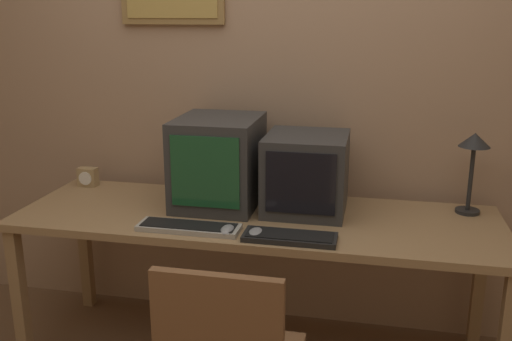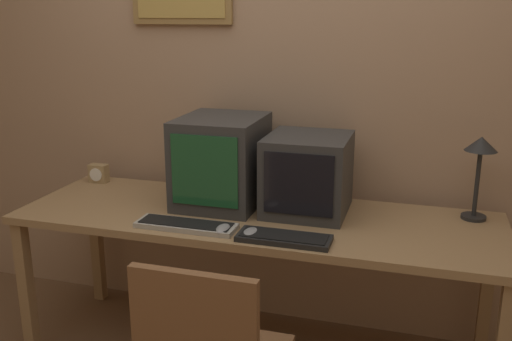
{
  "view_description": "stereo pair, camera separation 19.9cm",
  "coord_description": "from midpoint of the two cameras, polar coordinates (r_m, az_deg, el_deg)",
  "views": [
    {
      "loc": [
        0.52,
        -1.59,
        1.66
      ],
      "look_at": [
        0.0,
        0.85,
        0.96
      ],
      "focal_mm": 40.0,
      "sensor_mm": 36.0,
      "label": 1
    },
    {
      "loc": [
        0.71,
        -1.54,
        1.66
      ],
      "look_at": [
        0.0,
        0.85,
        0.96
      ],
      "focal_mm": 40.0,
      "sensor_mm": 36.0,
      "label": 2
    }
  ],
  "objects": [
    {
      "name": "monitor_right",
      "position": [
        2.66,
        2.9,
        -0.27
      ],
      "size": [
        0.37,
        0.4,
        0.36
      ],
      "color": "#333333",
      "rests_on": "desk"
    },
    {
      "name": "keyboard_side",
      "position": [
        2.36,
        0.98,
        -6.69
      ],
      "size": [
        0.39,
        0.14,
        0.03
      ],
      "color": "black",
      "rests_on": "desk"
    },
    {
      "name": "keyboard_main",
      "position": [
        2.49,
        -9.03,
        -5.65
      ],
      "size": [
        0.45,
        0.13,
        0.03
      ],
      "color": "#A8A399",
      "rests_on": "desk"
    },
    {
      "name": "mouse_far_corner",
      "position": [
        2.42,
        -5.26,
        -6.02
      ],
      "size": [
        0.06,
        0.11,
        0.04
      ],
      "color": "gray",
      "rests_on": "desk"
    },
    {
      "name": "wall_back",
      "position": [
        2.95,
        -0.17,
        8.72
      ],
      "size": [
        8.0,
        0.08,
        2.6
      ],
      "color": "tan",
      "rests_on": "ground_plane"
    },
    {
      "name": "mouse_near_keyboard",
      "position": [
        2.39,
        -2.45,
        -6.33
      ],
      "size": [
        0.07,
        0.12,
        0.03
      ],
      "color": "gray",
      "rests_on": "desk"
    },
    {
      "name": "desk",
      "position": [
        2.67,
        -2.15,
        -5.86
      ],
      "size": [
        2.23,
        0.72,
        0.75
      ],
      "color": "#99754C",
      "rests_on": "ground_plane"
    },
    {
      "name": "desk_lamp",
      "position": [
        2.73,
        19.0,
        1.75
      ],
      "size": [
        0.14,
        0.14,
        0.38
      ],
      "color": "black",
      "rests_on": "desk"
    },
    {
      "name": "monitor_left",
      "position": [
        2.74,
        -5.85,
        0.87
      ],
      "size": [
        0.38,
        0.45,
        0.43
      ],
      "color": "#333333",
      "rests_on": "desk"
    },
    {
      "name": "desk_clock",
      "position": [
        3.22,
        -18.2,
        -0.64
      ],
      "size": [
        0.1,
        0.06,
        0.1
      ],
      "color": "#A38456",
      "rests_on": "desk"
    }
  ]
}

